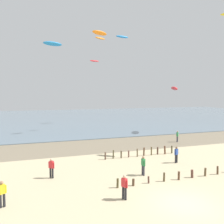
# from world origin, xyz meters

# --- Properties ---
(ground_plane) EXTENTS (160.00, 160.00, 0.00)m
(ground_plane) POSITION_xyz_m (0.00, 0.00, 0.00)
(ground_plane) COLOR #C6B58C
(wet_sand_strip) EXTENTS (120.00, 8.64, 0.01)m
(wet_sand_strip) POSITION_xyz_m (0.00, 18.13, 0.00)
(wet_sand_strip) COLOR #84755B
(wet_sand_strip) RESTS_ON ground
(sea) EXTENTS (160.00, 70.00, 0.10)m
(sea) POSITION_xyz_m (0.00, 57.45, 0.05)
(sea) COLOR slate
(sea) RESTS_ON ground
(groyne_near) EXTENTS (13.70, 0.33, 0.75)m
(groyne_near) POSITION_xyz_m (3.72, 3.79, 0.33)
(groyne_near) COLOR #4D472A
(groyne_near) RESTS_ON ground
(groyne_mid) EXTENTS (8.60, 0.34, 0.99)m
(groyne_mid) POSITION_xyz_m (2.57, 11.37, 0.45)
(groyne_mid) COLOR brown
(groyne_mid) RESTS_ON ground
(person_nearest_camera) EXTENTS (0.36, 0.52, 1.71)m
(person_nearest_camera) POSITION_xyz_m (-3.51, 1.84, 0.92)
(person_nearest_camera) COLOR #232328
(person_nearest_camera) RESTS_ON ground
(person_mid_beach) EXTENTS (0.54, 0.33, 1.71)m
(person_mid_beach) POSITION_xyz_m (4.66, 7.86, 0.92)
(person_mid_beach) COLOR #232328
(person_mid_beach) RESTS_ON ground
(person_by_waterline) EXTENTS (0.54, 0.34, 1.71)m
(person_by_waterline) POSITION_xyz_m (-11.24, 3.25, 0.92)
(person_by_waterline) COLOR #232328
(person_by_waterline) RESTS_ON ground
(person_left_flank) EXTENTS (0.46, 0.40, 1.71)m
(person_left_flank) POSITION_xyz_m (10.83, 16.73, 0.92)
(person_left_flank) COLOR #383842
(person_left_flank) RESTS_ON ground
(person_right_flank) EXTENTS (0.48, 0.39, 1.71)m
(person_right_flank) POSITION_xyz_m (-7.96, 7.48, 0.92)
(person_right_flank) COLOR #232328
(person_right_flank) RESTS_ON ground
(person_far_down_beach) EXTENTS (0.26, 0.57, 1.71)m
(person_far_down_beach) POSITION_xyz_m (-0.23, 5.65, 0.92)
(person_far_down_beach) COLOR #383842
(person_far_down_beach) RESTS_ON ground
(kite_aloft_0) EXTENTS (2.97, 1.87, 0.71)m
(kite_aloft_0) POSITION_xyz_m (-6.67, 21.79, 14.28)
(kite_aloft_0) COLOR #2384D1
(kite_aloft_1) EXTENTS (2.65, 3.71, 0.92)m
(kite_aloft_1) POSITION_xyz_m (14.98, 24.03, 8.20)
(kite_aloft_1) COLOR red
(kite_aloft_2) EXTENTS (2.25, 1.52, 0.60)m
(kite_aloft_2) POSITION_xyz_m (1.95, 27.71, 17.05)
(kite_aloft_2) COLOR orange
(kite_aloft_3) EXTENTS (1.97, 1.01, 0.46)m
(kite_aloft_3) POSITION_xyz_m (1.76, 31.29, 13.55)
(kite_aloft_3) COLOR red
(kite_aloft_6) EXTENTS (2.20, 1.68, 0.51)m
(kite_aloft_6) POSITION_xyz_m (-2.34, 12.31, 13.78)
(kite_aloft_6) COLOR orange
(kite_aloft_7) EXTENTS (3.56, 1.74, 0.79)m
(kite_aloft_7) POSITION_xyz_m (10.87, 40.19, 20.91)
(kite_aloft_7) COLOR #2384D1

